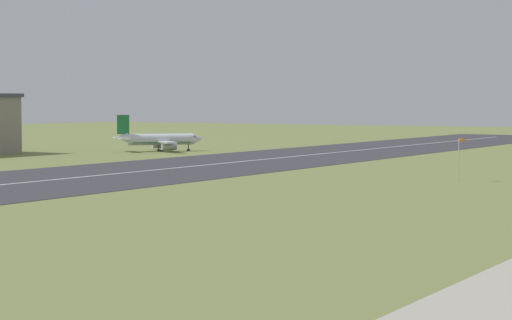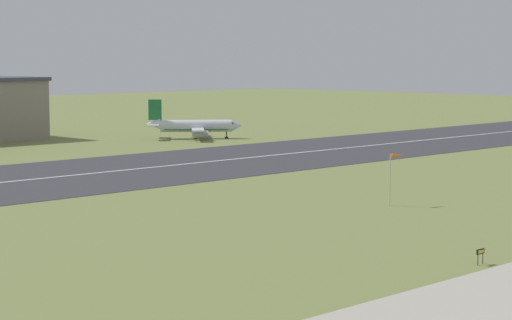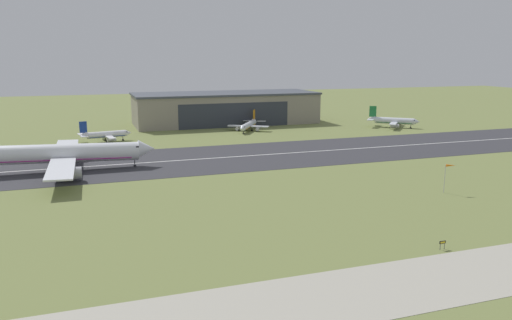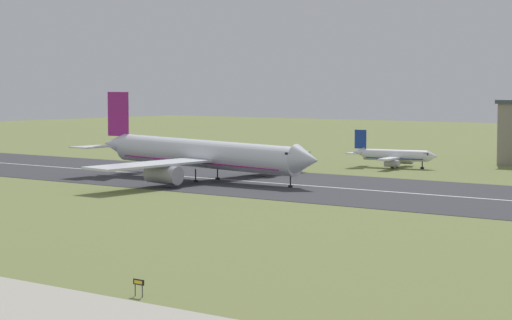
# 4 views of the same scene
# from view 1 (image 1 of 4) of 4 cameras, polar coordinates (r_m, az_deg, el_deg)

# --- Properties ---
(ground_plane) EXTENTS (716.47, 716.47, 0.00)m
(ground_plane) POSITION_cam_1_polar(r_m,az_deg,el_deg) (153.74, 10.21, -1.51)
(ground_plane) COLOR olive
(runway_strip) EXTENTS (476.47, 44.27, 0.06)m
(runway_strip) POSITION_cam_1_polar(r_m,az_deg,el_deg) (182.96, -7.17, -0.71)
(runway_strip) COLOR #333338
(runway_strip) RESTS_ON ground_plane
(runway_centreline) EXTENTS (428.82, 0.70, 0.01)m
(runway_centreline) POSITION_cam_1_polar(r_m,az_deg,el_deg) (182.96, -7.17, -0.70)
(runway_centreline) COLOR silver
(runway_centreline) RESTS_ON runway_strip
(airplane_parked_centre) EXTENTS (22.17, 21.67, 9.53)m
(airplane_parked_centre) POSITION_cam_1_polar(r_m,az_deg,el_deg) (260.13, -5.54, 1.16)
(airplane_parked_centre) COLOR silver
(airplane_parked_centre) RESTS_ON ground_plane
(windsock_pole) EXTENTS (2.38, 1.14, 6.97)m
(windsock_pole) POSITION_cam_1_polar(r_m,az_deg,el_deg) (165.15, 11.73, 0.95)
(windsock_pole) COLOR #B7B7BC
(windsock_pole) RESTS_ON ground_plane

